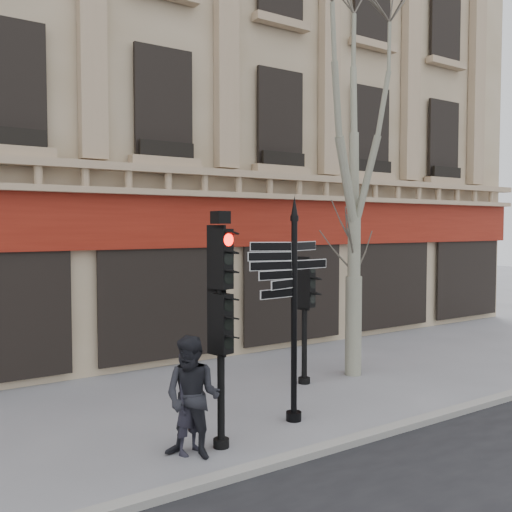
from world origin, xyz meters
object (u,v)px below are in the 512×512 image
(traffic_signal_secondary, at_px, (305,297))
(plane_tree, at_px, (355,104))
(pedestrian_b, at_px, (193,397))
(fingerpost, at_px, (294,270))
(traffic_signal_main, at_px, (221,299))
(pedestrian_a, at_px, (190,403))

(traffic_signal_secondary, xyz_separation_m, plane_tree, (1.42, -0.06, 4.37))
(plane_tree, relative_size, pedestrian_b, 4.86)
(fingerpost, bearing_deg, traffic_signal_secondary, 51.16)
(traffic_signal_main, xyz_separation_m, pedestrian_b, (-0.56, -0.10, -1.43))
(fingerpost, relative_size, pedestrian_a, 2.57)
(traffic_signal_main, relative_size, plane_tree, 0.42)
(traffic_signal_main, height_order, pedestrian_b, traffic_signal_main)
(traffic_signal_secondary, relative_size, pedestrian_a, 1.76)
(pedestrian_b, bearing_deg, plane_tree, 71.50)
(traffic_signal_main, bearing_deg, fingerpost, -0.23)
(fingerpost, bearing_deg, traffic_signal_main, -164.37)
(traffic_signal_main, xyz_separation_m, traffic_signal_secondary, (3.40, 2.13, -0.43))
(traffic_signal_main, bearing_deg, pedestrian_a, 159.42)
(plane_tree, height_order, pedestrian_b, plane_tree)
(pedestrian_a, bearing_deg, fingerpost, -16.39)
(pedestrian_a, bearing_deg, pedestrian_b, -127.68)
(fingerpost, height_order, traffic_signal_main, fingerpost)
(fingerpost, relative_size, plane_tree, 0.45)
(traffic_signal_main, height_order, traffic_signal_secondary, traffic_signal_main)
(fingerpost, xyz_separation_m, pedestrian_b, (-2.27, -0.44, -1.79))
(fingerpost, distance_m, pedestrian_b, 2.92)
(fingerpost, xyz_separation_m, traffic_signal_secondary, (1.68, 1.79, -0.79))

